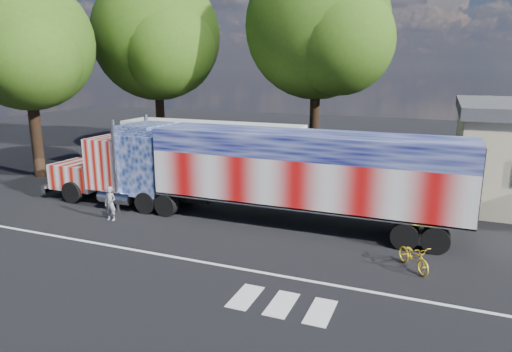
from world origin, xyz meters
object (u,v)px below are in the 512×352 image
at_px(semi_truck, 250,170).
at_px(tree_nw_a, 158,37).
at_px(tree_n_mid, 319,27).
at_px(tree_w_a, 27,44).
at_px(coach_bus, 211,149).
at_px(woman, 110,204).
at_px(bicycle, 414,256).

bearing_deg(semi_truck, tree_nw_a, 135.90).
bearing_deg(tree_n_mid, tree_nw_a, -176.52).
bearing_deg(tree_w_a, coach_bus, 22.48).
relative_size(coach_bus, woman, 7.53).
height_order(coach_bus, bicycle, coach_bus).
relative_size(semi_truck, bicycle, 11.89).
relative_size(coach_bus, tree_nw_a, 0.84).
bearing_deg(bicycle, woman, 141.76).
distance_m(tree_n_mid, tree_w_a, 18.97).
relative_size(bicycle, tree_nw_a, 0.12).
xyz_separation_m(semi_truck, tree_w_a, (-15.87, 2.64, 6.00)).
relative_size(tree_nw_a, tree_w_a, 1.15).
height_order(tree_n_mid, tree_w_a, tree_n_mid).
bearing_deg(tree_w_a, bicycle, -13.40).
height_order(semi_truck, bicycle, semi_truck).
bearing_deg(woman, tree_n_mid, 69.62).
height_order(woman, tree_nw_a, tree_nw_a).
xyz_separation_m(woman, tree_n_mid, (5.52, 16.20, 8.89)).
relative_size(woman, tree_n_mid, 0.11).
xyz_separation_m(bicycle, tree_nw_a, (-20.70, 15.69, 8.83)).
xyz_separation_m(semi_truck, woman, (-5.92, -2.66, -1.54)).
height_order(woman, bicycle, woman).
bearing_deg(tree_n_mid, woman, -108.82).
xyz_separation_m(coach_bus, tree_w_a, (-10.27, -4.25, 6.52)).
height_order(tree_n_mid, tree_nw_a, tree_n_mid).
xyz_separation_m(semi_truck, tree_n_mid, (-0.40, 13.54, 7.35)).
height_order(coach_bus, tree_w_a, tree_w_a).
distance_m(woman, tree_nw_a, 19.04).
distance_m(semi_truck, coach_bus, 8.90).
bearing_deg(coach_bus, tree_w_a, -157.52).
height_order(coach_bus, tree_nw_a, tree_nw_a).
distance_m(woman, bicycle, 13.46).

